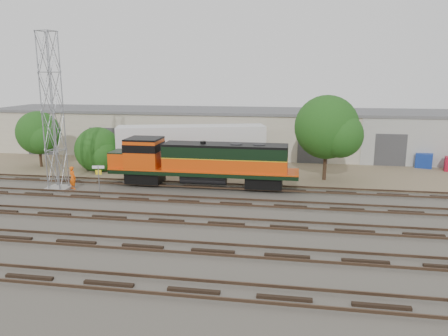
% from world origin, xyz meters
% --- Properties ---
extents(ground, '(140.00, 140.00, 0.00)m').
position_xyz_m(ground, '(0.00, 0.00, 0.00)').
color(ground, '#47423A').
rests_on(ground, ground).
extents(dirt_strip, '(80.00, 16.00, 0.02)m').
position_xyz_m(dirt_strip, '(0.00, 15.00, 0.01)').
color(dirt_strip, '#726047').
rests_on(dirt_strip, ground).
extents(tracks, '(80.00, 20.40, 0.28)m').
position_xyz_m(tracks, '(0.00, -3.00, 0.08)').
color(tracks, black).
rests_on(tracks, ground).
extents(warehouse, '(58.40, 10.40, 5.30)m').
position_xyz_m(warehouse, '(0.04, 22.98, 2.65)').
color(warehouse, beige).
rests_on(warehouse, ground).
extents(locomotive, '(16.09, 2.82, 3.87)m').
position_xyz_m(locomotive, '(0.27, 6.00, 2.24)').
color(locomotive, black).
rests_on(locomotive, tracks).
extents(signal_tower, '(1.89, 1.89, 12.79)m').
position_xyz_m(signal_tower, '(-11.31, 3.36, 6.24)').
color(signal_tower, gray).
rests_on(signal_tower, ground).
extents(sign_post, '(0.95, 0.25, 2.36)m').
position_xyz_m(sign_post, '(-7.33, 2.66, 1.65)').
color(sign_post, gray).
rests_on(sign_post, ground).
extents(worker, '(0.85, 0.75, 1.95)m').
position_xyz_m(worker, '(-10.16, 3.64, 0.98)').
color(worker, '#FA5A0D').
rests_on(worker, ground).
extents(semi_trailer, '(14.80, 6.69, 4.48)m').
position_xyz_m(semi_trailer, '(-1.72, 12.72, 2.82)').
color(semi_trailer, silver).
rests_on(semi_trailer, ground).
extents(dumpster_blue, '(1.97, 1.91, 1.50)m').
position_xyz_m(dumpster_blue, '(21.36, 17.75, 0.75)').
color(dumpster_blue, navy).
rests_on(dumpster_blue, ground).
extents(tree_west, '(4.65, 4.43, 5.80)m').
position_xyz_m(tree_west, '(-17.76, 11.33, 3.47)').
color(tree_west, '#382619').
rests_on(tree_west, ground).
extents(tree_mid, '(4.79, 4.56, 4.56)m').
position_xyz_m(tree_mid, '(-11.28, 11.20, 1.89)').
color(tree_mid, '#382619').
rests_on(tree_mid, ground).
extents(tree_east, '(6.00, 5.71, 7.71)m').
position_xyz_m(tree_east, '(11.18, 10.26, 4.70)').
color(tree_east, '#382619').
rests_on(tree_east, ground).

